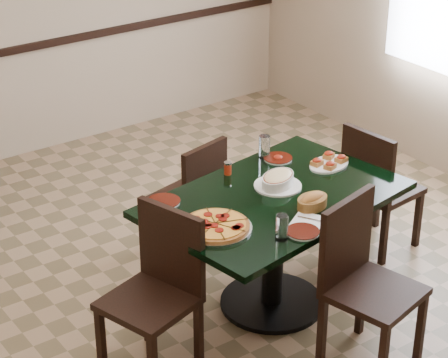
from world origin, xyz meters
TOP-DOWN VIEW (x-y plane):
  - floor at (0.00, 0.00)m, footprint 5.50×5.50m
  - room_shell at (1.02, 1.73)m, footprint 5.50×5.50m
  - main_table at (0.25, -0.16)m, footprint 1.60×1.17m
  - chair_far at (0.20, 0.61)m, footprint 0.46×0.46m
  - chair_near at (0.33, -0.82)m, footprint 0.54×0.54m
  - chair_right at (1.21, -0.03)m, footprint 0.45×0.45m
  - chair_left at (-0.59, -0.24)m, footprint 0.54×0.54m
  - pepperoni_pizza at (-0.24, -0.27)m, footprint 0.40×0.40m
  - lasagna_casserole at (0.34, -0.08)m, footprint 0.30×0.28m
  - bread_basket at (0.34, -0.38)m, footprint 0.22×0.17m
  - bruschetta_platter at (0.77, -0.04)m, footprint 0.33×0.27m
  - side_plate_near at (0.11, -0.57)m, footprint 0.18×0.18m
  - side_plate_far_r at (0.57, 0.21)m, footprint 0.18×0.18m
  - side_plate_far_l at (-0.31, 0.14)m, footprint 0.19×0.19m
  - napkin_setting at (0.22, -0.49)m, footprint 0.23×0.23m
  - water_glass_a at (0.51, 0.28)m, footprint 0.07×0.07m
  - water_glass_b at (-0.02, -0.56)m, footprint 0.07×0.07m
  - pepper_shaker at (0.20, 0.23)m, footprint 0.05×0.05m

SIDE VIEW (x-z plane):
  - floor at x=0.00m, z-range 0.00..0.00m
  - chair_far at x=0.20m, z-range 0.04..0.87m
  - chair_right at x=1.21m, z-range 0.05..0.94m
  - chair_left at x=-0.59m, z-range 0.06..0.98m
  - chair_near at x=0.33m, z-range 0.06..1.01m
  - main_table at x=0.25m, z-range 0.19..0.94m
  - napkin_setting at x=0.22m, z-range 0.75..0.76m
  - side_plate_far_l at x=-0.31m, z-range 0.75..0.77m
  - side_plate_near at x=0.11m, z-range 0.75..0.77m
  - side_plate_far_r at x=0.57m, z-range 0.74..0.77m
  - pepperoni_pizza at x=-0.24m, z-range 0.75..0.79m
  - bruschetta_platter at x=0.77m, z-range 0.75..0.80m
  - bread_basket at x=0.34m, z-range 0.74..0.83m
  - pepper_shaker at x=0.20m, z-range 0.75..0.83m
  - lasagna_casserole at x=0.34m, z-range 0.75..0.84m
  - water_glass_b at x=-0.02m, z-range 0.75..0.89m
  - water_glass_a at x=0.51m, z-range 0.75..0.90m
  - room_shell at x=1.02m, z-range -1.58..3.92m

